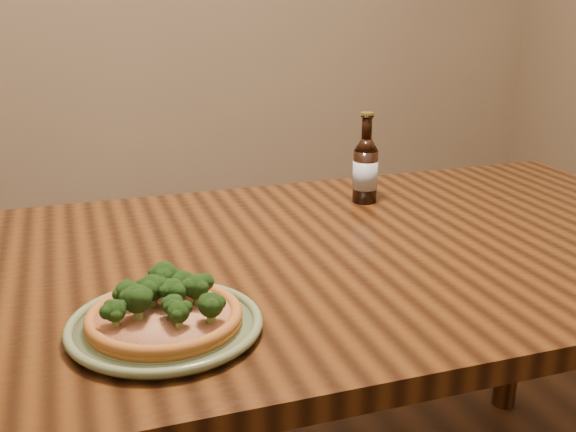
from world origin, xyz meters
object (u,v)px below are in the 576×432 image
object	(u,v)px
table	(338,292)
pizza	(164,311)
beer_bottle	(365,169)
plate	(165,325)

from	to	relation	value
table	pizza	world-z (taller)	pizza
beer_bottle	table	bearing A→B (deg)	-110.42
plate	beer_bottle	bearing A→B (deg)	41.83
plate	beer_bottle	size ratio (longest dim) A/B	1.36
beer_bottle	plate	bearing A→B (deg)	-124.59
pizza	beer_bottle	size ratio (longest dim) A/B	1.08
table	beer_bottle	size ratio (longest dim) A/B	7.72
plate	beer_bottle	xyz separation A→B (m)	(0.53, 0.48, 0.07)
table	plate	distance (m)	0.44
table	plate	xyz separation A→B (m)	(-0.37, -0.23, 0.10)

